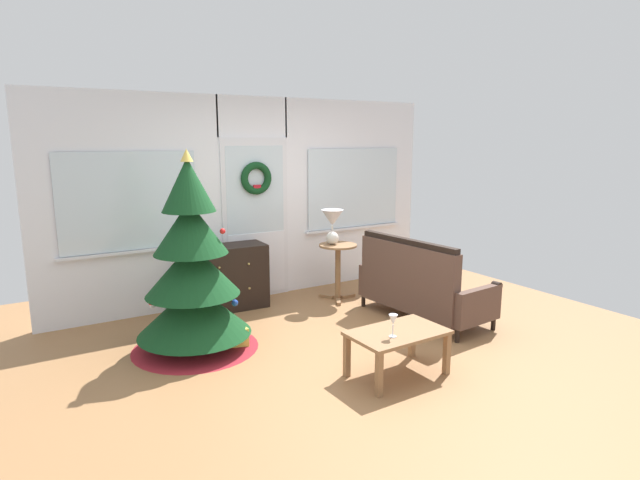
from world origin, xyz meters
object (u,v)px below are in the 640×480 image
Objects in this scene: christmas_tree at (192,279)px; settee_sofa at (418,287)px; side_table at (338,261)px; coffee_table at (398,338)px; table_lamp at (332,222)px; gift_box at (236,337)px; dresser_cabinet at (229,277)px; wine_glass at (393,321)px.

christmas_tree is 2.52m from settee_sofa.
coffee_table is (-0.75, -2.08, -0.17)m from side_table.
side_table is 0.50m from table_lamp.
coffee_table is (1.31, -1.50, -0.36)m from christmas_tree.
christmas_tree reaches higher than gift_box.
side_table is (-0.38, 1.09, 0.14)m from settee_sofa.
christmas_tree is 4.43× the size of table_lamp.
settee_sofa reaches higher than dresser_cabinet.
gift_box is at bearing -108.59° from dresser_cabinet.
gift_box is at bearing 120.88° from wine_glass.
wine_glass is (0.44, -2.57, 0.16)m from dresser_cabinet.
christmas_tree is at bearing -127.24° from dresser_cabinet.
table_lamp is (-0.06, 0.04, 0.50)m from side_table.
settee_sofa is at bearing -68.94° from table_lamp.
christmas_tree is at bearing -164.33° from side_table.
wine_glass is (-0.88, -2.16, 0.03)m from side_table.
christmas_tree is at bearing 131.06° from coffee_table.
coffee_table is (0.56, -2.49, -0.05)m from dresser_cabinet.
coffee_table is at bearing 33.30° from wine_glass.
settee_sofa reaches higher than coffee_table.
side_table reaches higher than wine_glass.
dresser_cabinet reaches higher than side_table.
table_lamp is 2.33m from coffee_table.
settee_sofa reaches higher than gift_box.
coffee_table reaches higher than gift_box.
dresser_cabinet is at bearing 99.71° from wine_glass.
table_lamp reaches higher than wine_glass.
table_lamp is (1.26, -0.37, 0.62)m from dresser_cabinet.
table_lamp is at bearing 26.07° from gift_box.
settee_sofa is at bearing -41.57° from dresser_cabinet.
dresser_cabinet is 2.09× the size of table_lamp.
gift_box is at bearing -153.93° from table_lamp.
dresser_cabinet is 1.27× the size of side_table.
settee_sofa is 8.30× the size of wine_glass.
side_table is at bearing 15.67° from christmas_tree.
gift_box is at bearing -27.90° from christmas_tree.
settee_sofa reaches higher than side_table.
settee_sofa is 8.16× the size of gift_box.
table_lamp is at bearing 17.16° from christmas_tree.
table_lamp reaches higher than side_table.
wine_glass is (-0.12, -0.08, 0.20)m from coffee_table.
christmas_tree is 2.29× the size of coffee_table.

